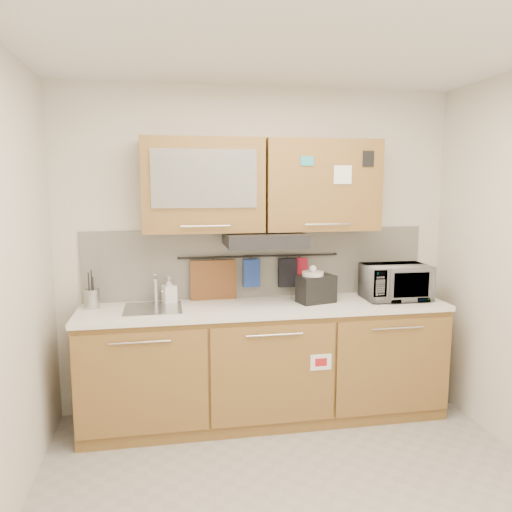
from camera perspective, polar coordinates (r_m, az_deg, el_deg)
name	(u,v)px	position (r m, az deg, el deg)	size (l,w,h in m)	color
ceiling	(315,28)	(2.69, 6.72, 24.48)	(3.20, 3.20, 0.00)	white
wall_back	(258,251)	(4.08, 0.28, 0.63)	(3.20, 3.20, 0.00)	silver
base_cabinet	(265,368)	(4.01, 1.09, -12.73)	(2.80, 0.64, 0.88)	olive
countertop	(266,307)	(3.86, 1.12, -5.88)	(2.82, 0.62, 0.04)	white
backsplash	(259,263)	(4.09, 0.30, -0.78)	(2.80, 0.02, 0.56)	silver
upper_cabinets	(262,185)	(3.87, 0.69, 8.08)	(1.82, 0.37, 0.70)	olive
range_hood	(264,239)	(3.82, 0.96, 1.91)	(0.60, 0.46, 0.10)	black
sink	(153,308)	(3.80, -11.65, -5.90)	(0.42, 0.40, 0.26)	silver
utensil_rail	(260,256)	(4.04, 0.40, -0.03)	(0.02, 0.02, 1.30)	black
utensil_crock	(92,298)	(3.94, -18.24, -4.60)	(0.14, 0.14, 0.29)	#AAAAAE
kettle	(313,288)	(3.92, 6.49, -3.62)	(0.22, 0.21, 0.30)	silver
toaster	(316,289)	(3.93, 6.89, -3.73)	(0.32, 0.24, 0.21)	black
microwave	(396,282)	(4.16, 15.66, -2.89)	(0.51, 0.34, 0.28)	#999999
soap_bottle	(169,290)	(3.93, -9.89, -3.83)	(0.10, 0.10, 0.21)	#999999
cutting_board	(213,288)	(4.02, -4.88, -3.70)	(0.37, 0.03, 0.46)	brown
oven_mitt	(251,273)	(4.04, -0.52, -1.95)	(0.14, 0.03, 0.23)	navy
dark_pouch	(287,272)	(4.10, 3.62, -1.89)	(0.15, 0.04, 0.24)	black
pot_holder	(300,267)	(4.12, 5.05, -1.27)	(0.13, 0.02, 0.15)	#AB1629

